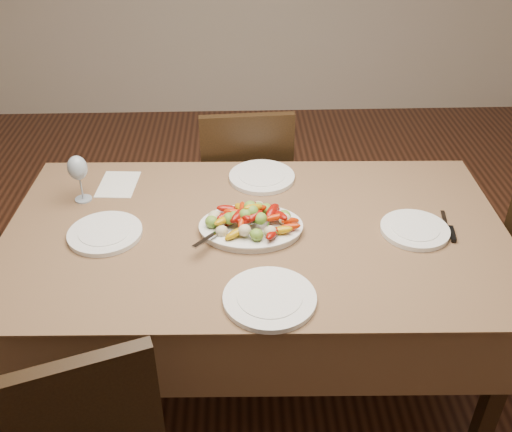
{
  "coord_description": "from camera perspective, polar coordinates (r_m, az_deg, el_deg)",
  "views": [
    {
      "loc": [
        -0.11,
        -1.51,
        1.97
      ],
      "look_at": [
        -0.05,
        0.18,
        0.82
      ],
      "focal_mm": 40.0,
      "sensor_mm": 36.0,
      "label": 1
    }
  ],
  "objects": [
    {
      "name": "dining_table",
      "position": [
        2.32,
        -0.0,
        -9.04
      ],
      "size": [
        1.87,
        1.09,
        0.76
      ],
      "primitive_type": "cube",
      "rotation": [
        0.0,
        0.0,
        -0.03
      ],
      "color": "brown",
      "rests_on": "ground"
    },
    {
      "name": "chair_far",
      "position": [
        2.89,
        -1.16,
        2.97
      ],
      "size": [
        0.45,
        0.45,
        0.95
      ],
      "primitive_type": null,
      "rotation": [
        0.0,
        0.0,
        3.21
      ],
      "color": "black",
      "rests_on": "ground"
    },
    {
      "name": "serving_platter",
      "position": [
        2.07,
        -0.51,
        -1.28
      ],
      "size": [
        0.37,
        0.28,
        0.02
      ],
      "primitive_type": "ellipsoid",
      "rotation": [
        0.0,
        0.0,
        -0.03
      ],
      "color": "white",
      "rests_on": "dining_table"
    },
    {
      "name": "plate_left",
      "position": [
        2.12,
        -14.85,
        -1.7
      ],
      "size": [
        0.27,
        0.27,
        0.02
      ],
      "primitive_type": "cylinder",
      "color": "white",
      "rests_on": "dining_table"
    },
    {
      "name": "plate_far",
      "position": [
        2.39,
        0.58,
        3.91
      ],
      "size": [
        0.27,
        0.27,
        0.02
      ],
      "primitive_type": "cylinder",
      "color": "white",
      "rests_on": "dining_table"
    },
    {
      "name": "plate_right",
      "position": [
        2.15,
        15.59,
        -1.35
      ],
      "size": [
        0.25,
        0.25,
        0.02
      ],
      "primitive_type": "cylinder",
      "color": "white",
      "rests_on": "dining_table"
    },
    {
      "name": "floor",
      "position": [
        2.48,
        1.48,
        -18.33
      ],
      "size": [
        6.0,
        6.0,
        0.0
      ],
      "primitive_type": "plane",
      "color": "#3B1E12",
      "rests_on": "ground"
    },
    {
      "name": "table_knife",
      "position": [
        2.2,
        18.69,
        -1.11
      ],
      "size": [
        0.05,
        0.2,
        0.01
      ],
      "primitive_type": null,
      "rotation": [
        0.0,
        0.0,
        -0.17
      ],
      "color": "#9EA0A8",
      "rests_on": "dining_table"
    },
    {
      "name": "menu_card",
      "position": [
        2.42,
        -13.62,
        3.1
      ],
      "size": [
        0.16,
        0.22,
        0.0
      ],
      "primitive_type": "cube",
      "rotation": [
        0.0,
        0.0,
        -0.06
      ],
      "color": "silver",
      "rests_on": "dining_table"
    },
    {
      "name": "serving_spoon",
      "position": [
        2.02,
        -2.35,
        -1.05
      ],
      "size": [
        0.26,
        0.21,
        0.03
      ],
      "primitive_type": null,
      "rotation": [
        0.0,
        0.0,
        -0.63
      ],
      "color": "#9EA0A8",
      "rests_on": "serving_platter"
    },
    {
      "name": "wine_glass",
      "position": [
        2.31,
        -17.26,
        3.72
      ],
      "size": [
        0.08,
        0.08,
        0.2
      ],
      "primitive_type": null,
      "color": "#8C99A5",
      "rests_on": "dining_table"
    },
    {
      "name": "roasted_vegetables",
      "position": [
        2.04,
        -0.52,
        0.03
      ],
      "size": [
        0.3,
        0.21,
        0.09
      ],
      "primitive_type": null,
      "rotation": [
        0.0,
        0.0,
        -0.03
      ],
      "color": "maroon",
      "rests_on": "serving_platter"
    },
    {
      "name": "plate_near",
      "position": [
        1.78,
        1.37,
        -8.26
      ],
      "size": [
        0.29,
        0.29,
        0.02
      ],
      "primitive_type": "cylinder",
      "color": "white",
      "rests_on": "dining_table"
    }
  ]
}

